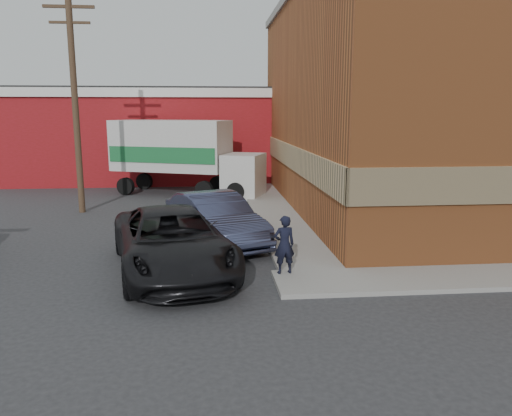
{
  "coord_description": "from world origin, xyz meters",
  "views": [
    {
      "loc": [
        -2.08,
        -12.46,
        4.22
      ],
      "look_at": [
        -0.68,
        2.33,
        1.34
      ],
      "focal_mm": 35.0,
      "sensor_mm": 36.0,
      "label": 1
    }
  ],
  "objects_px": {
    "box_truck": "(185,152)",
    "man": "(284,245)",
    "suv_a": "(172,241)",
    "utility_pole": "(75,98)",
    "sedan": "(215,219)",
    "warehouse": "(146,134)",
    "brick_building": "(450,101)"
  },
  "relations": [
    {
      "from": "man",
      "to": "box_truck",
      "type": "height_order",
      "value": "box_truck"
    },
    {
      "from": "warehouse",
      "to": "sedan",
      "type": "xyz_separation_m",
      "value": [
        4.08,
        -16.73,
        -1.99
      ]
    },
    {
      "from": "brick_building",
      "to": "warehouse",
      "type": "bearing_deg",
      "value": 142.8
    },
    {
      "from": "man",
      "to": "box_truck",
      "type": "bearing_deg",
      "value": -86.48
    },
    {
      "from": "warehouse",
      "to": "sedan",
      "type": "height_order",
      "value": "warehouse"
    },
    {
      "from": "box_truck",
      "to": "man",
      "type": "bearing_deg",
      "value": -55.42
    },
    {
      "from": "brick_building",
      "to": "sedan",
      "type": "bearing_deg",
      "value": -151.18
    },
    {
      "from": "warehouse",
      "to": "suv_a",
      "type": "bearing_deg",
      "value": -81.52
    },
    {
      "from": "brick_building",
      "to": "warehouse",
      "type": "height_order",
      "value": "brick_building"
    },
    {
      "from": "brick_building",
      "to": "suv_a",
      "type": "relative_size",
      "value": 3.03
    },
    {
      "from": "brick_building",
      "to": "box_truck",
      "type": "xyz_separation_m",
      "value": [
        -11.81,
        4.28,
        -2.5
      ]
    },
    {
      "from": "utility_pole",
      "to": "man",
      "type": "bearing_deg",
      "value": -51.72
    },
    {
      "from": "brick_building",
      "to": "utility_pole",
      "type": "xyz_separation_m",
      "value": [
        -16.0,
        0.0,
        0.06
      ]
    },
    {
      "from": "man",
      "to": "suv_a",
      "type": "relative_size",
      "value": 0.25
    },
    {
      "from": "warehouse",
      "to": "box_truck",
      "type": "relative_size",
      "value": 2.05
    },
    {
      "from": "sedan",
      "to": "suv_a",
      "type": "relative_size",
      "value": 0.83
    },
    {
      "from": "warehouse",
      "to": "brick_building",
      "type": "bearing_deg",
      "value": -37.2
    },
    {
      "from": "brick_building",
      "to": "utility_pole",
      "type": "distance_m",
      "value": 16.0
    },
    {
      "from": "utility_pole",
      "to": "sedan",
      "type": "relative_size",
      "value": 1.81
    },
    {
      "from": "warehouse",
      "to": "suv_a",
      "type": "height_order",
      "value": "warehouse"
    },
    {
      "from": "suv_a",
      "to": "warehouse",
      "type": "bearing_deg",
      "value": 86.12
    },
    {
      "from": "brick_building",
      "to": "suv_a",
      "type": "height_order",
      "value": "brick_building"
    },
    {
      "from": "box_truck",
      "to": "utility_pole",
      "type": "bearing_deg",
      "value": -112.76
    },
    {
      "from": "utility_pole",
      "to": "box_truck",
      "type": "height_order",
      "value": "utility_pole"
    },
    {
      "from": "warehouse",
      "to": "man",
      "type": "bearing_deg",
      "value": -74.02
    },
    {
      "from": "warehouse",
      "to": "suv_a",
      "type": "xyz_separation_m",
      "value": [
        2.91,
        -19.5,
        -1.98
      ]
    },
    {
      "from": "brick_building",
      "to": "man",
      "type": "bearing_deg",
      "value": -133.24
    },
    {
      "from": "sedan",
      "to": "man",
      "type": "bearing_deg",
      "value": -86.63
    },
    {
      "from": "warehouse",
      "to": "utility_pole",
      "type": "distance_m",
      "value": 11.27
    },
    {
      "from": "sedan",
      "to": "utility_pole",
      "type": "bearing_deg",
      "value": 111.61
    },
    {
      "from": "brick_building",
      "to": "sedan",
      "type": "xyz_separation_m",
      "value": [
        -10.41,
        -5.73,
        -3.86
      ]
    },
    {
      "from": "warehouse",
      "to": "sedan",
      "type": "bearing_deg",
      "value": -76.28
    }
  ]
}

